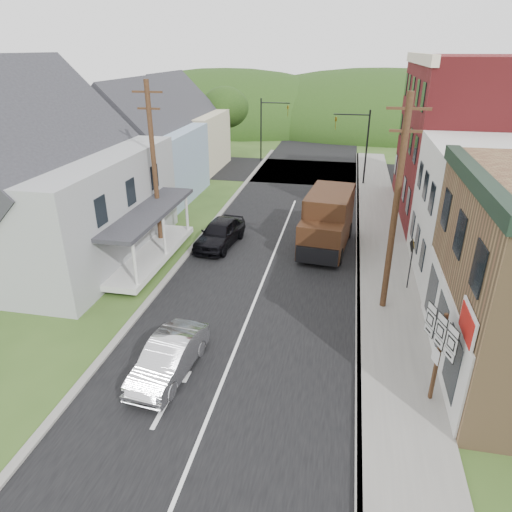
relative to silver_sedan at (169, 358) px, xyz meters
The scene contains 24 objects.
ground 3.23m from the silver_sedan, 52.87° to the left, with size 120.00×120.00×0.00m, color #2D4719.
road 12.68m from the silver_sedan, 81.34° to the left, with size 9.00×90.00×0.02m, color black.
cross_road 29.59m from the silver_sedan, 86.31° to the left, with size 60.00×9.00×0.02m, color black.
sidewalk_right 13.11m from the silver_sedan, 53.42° to the left, with size 2.80×55.00×0.15m, color slate.
curb_right 12.35m from the silver_sedan, 58.46° to the left, with size 0.20×55.00×0.15m, color slate.
curb_left 10.89m from the silver_sedan, 104.62° to the left, with size 0.30×55.00×0.12m, color slate.
storefront_white 16.78m from the silver_sedan, 37.18° to the left, with size 8.00×7.00×6.50m, color silver.
storefront_red 23.96m from the silver_sedan, 55.92° to the left, with size 8.00×12.00×10.00m, color maroon.
house_gray 13.68m from the silver_sedan, 139.84° to the left, with size 10.20×12.24×8.35m.
house_blue 21.74m from the silver_sedan, 114.98° to the left, with size 7.14×8.16×7.28m.
house_cream 30.24m from the silver_sedan, 108.60° to the left, with size 7.14×8.16×7.28m.
utility_pole_right 10.41m from the silver_sedan, 38.72° to the left, with size 1.60×0.26×9.00m.
utility_pole_left 12.15m from the silver_sedan, 113.60° to the left, with size 1.60×0.26×9.00m.
traffic_signal_right 26.93m from the silver_sedan, 76.58° to the left, with size 2.87×0.20×6.00m.
traffic_signal_left 33.25m from the silver_sedan, 94.15° to the left, with size 2.87×0.20×6.00m.
tree_left_b 21.36m from the silver_sedan, 136.12° to the left, with size 4.80×4.80×6.94m.
tree_left_c 28.76m from the silver_sedan, 127.20° to the left, with size 5.80×5.80×8.41m.
tree_left_d 35.49m from the silver_sedan, 101.61° to the left, with size 4.80×4.80×6.94m.
forested_ridge 57.55m from the silver_sedan, 88.10° to the left, with size 90.00×30.00×16.00m, color black.
silver_sedan is the anchor object (origin of this frame).
dark_sedan 11.40m from the silver_sedan, 96.65° to the left, with size 1.82×4.51×1.54m, color black.
delivery_van 13.08m from the silver_sedan, 69.12° to the left, with size 2.87×5.88×3.17m.
route_sign_cluster 8.80m from the silver_sedan, ahead, with size 0.64×1.73×3.16m.
warning_sign 11.78m from the silver_sedan, 42.28° to the left, with size 0.16×0.68×2.49m.
Camera 1 is at (3.57, -14.48, 10.42)m, focal length 32.00 mm.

